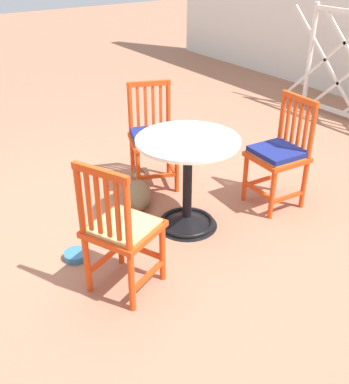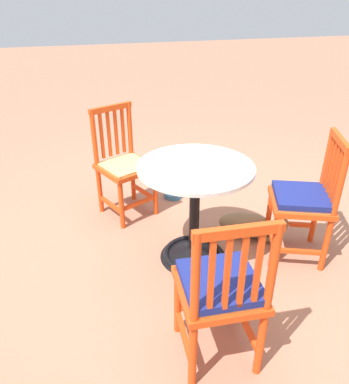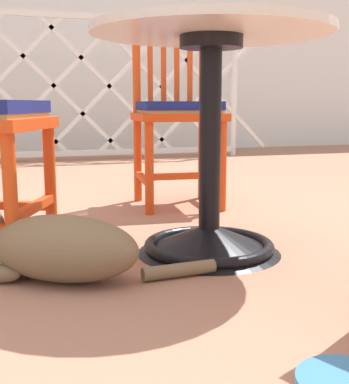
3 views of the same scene
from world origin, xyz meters
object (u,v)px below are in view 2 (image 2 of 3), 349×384
orange_chair_near_fence (124,166)px  pet_water_bowl (173,195)px  orange_chair_at_corner (304,201)px  tabby_cat (252,226)px  orange_chair_tucked_in (221,290)px  cafe_table (194,224)px

orange_chair_near_fence → pet_water_bowl: size_ratio=5.36×
orange_chair_at_corner → pet_water_bowl: 1.31m
orange_chair_near_fence → tabby_cat: orange_chair_near_fence is taller
orange_chair_at_corner → pet_water_bowl: size_ratio=5.36×
orange_chair_tucked_in → orange_chair_at_corner: 1.09m
cafe_table → orange_chair_at_corner: size_ratio=0.83×
orange_chair_tucked_in → pet_water_bowl: bearing=-98.2°
pet_water_bowl → orange_chair_tucked_in: bearing=81.8°
orange_chair_at_corner → tabby_cat: (0.22, -0.29, -0.35)m
orange_chair_at_corner → tabby_cat: size_ratio=1.28×
pet_water_bowl → orange_chair_near_fence: bearing=15.7°
cafe_table → orange_chair_near_fence: 0.86m
cafe_table → orange_chair_tucked_in: orange_chair_tucked_in is taller
cafe_table → orange_chair_near_fence: orange_chair_near_fence is taller
cafe_table → tabby_cat: size_ratio=1.07×
cafe_table → orange_chair_near_fence: bearing=-65.0°
orange_chair_tucked_in → orange_chair_at_corner: bearing=-143.7°
orange_chair_tucked_in → tabby_cat: orange_chair_tucked_in is taller
cafe_table → tabby_cat: (-0.52, -0.12, -0.19)m
orange_chair_tucked_in → pet_water_bowl: 1.78m
orange_chair_at_corner → pet_water_bowl: orange_chair_at_corner is taller
orange_chair_near_fence → cafe_table: bearing=115.0°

